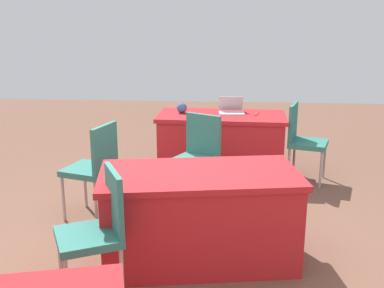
# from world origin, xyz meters

# --- Properties ---
(ground_plane) EXTENTS (14.40, 14.40, 0.00)m
(ground_plane) POSITION_xyz_m (0.00, 0.00, 0.00)
(ground_plane) COLOR brown
(table_foreground) EXTENTS (1.65, 0.85, 0.78)m
(table_foreground) POSITION_xyz_m (-0.41, -2.08, 0.39)
(table_foreground) COLOR #AD1E23
(table_foreground) RESTS_ON ground
(table_mid_right) EXTENTS (1.72, 1.06, 0.78)m
(table_mid_right) POSITION_xyz_m (-0.25, 0.17, 0.39)
(table_mid_right) COLOR #AD1E23
(table_mid_right) RESTS_ON ground
(chair_near_front) EXTENTS (0.60, 0.60, 0.98)m
(chair_near_front) POSITION_xyz_m (-0.16, -1.03, 0.57)
(chair_near_front) COLOR #9E9993
(chair_near_front) RESTS_ON ground
(chair_tucked_left) EXTENTS (0.55, 0.55, 0.98)m
(chair_tucked_left) POSITION_xyz_m (0.84, -0.60, 0.57)
(chair_tucked_left) COLOR #9E9993
(chair_tucked_left) RESTS_ON ground
(chair_tucked_right) EXTENTS (0.59, 0.59, 0.95)m
(chair_tucked_right) POSITION_xyz_m (0.44, 0.73, 0.55)
(chair_tucked_right) COLOR #9E9993
(chair_tucked_right) RESTS_ON ground
(chair_aisle) EXTENTS (0.55, 0.55, 0.96)m
(chair_aisle) POSITION_xyz_m (-1.41, -1.87, 0.55)
(chair_aisle) COLOR #9E9993
(chair_aisle) RESTS_ON ground
(laptop_silver) EXTENTS (0.34, 0.32, 0.21)m
(laptop_silver) POSITION_xyz_m (-0.53, -2.18, 0.82)
(laptop_silver) COLOR silver
(laptop_silver) RESTS_ON table_foreground
(yarn_ball) EXTENTS (0.13, 0.13, 0.13)m
(yarn_ball) POSITION_xyz_m (0.11, -2.15, 0.84)
(yarn_ball) COLOR #3F5999
(yarn_ball) RESTS_ON table_foreground
(scissors_red) EXTENTS (0.08, 0.18, 0.01)m
(scissors_red) POSITION_xyz_m (-0.85, -2.13, 0.78)
(scissors_red) COLOR red
(scissors_red) RESTS_ON table_foreground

